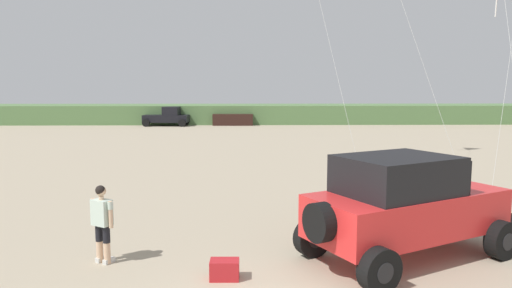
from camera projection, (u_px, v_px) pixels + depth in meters
name	position (u px, v px, depth m)	size (l,w,h in m)	color
dune_ridge	(284.00, 113.00, 52.17)	(90.00, 8.77, 2.03)	#567A47
jeep	(405.00, 204.00, 9.67)	(5.00, 4.07, 2.26)	red
person_watching	(102.00, 220.00, 9.43)	(0.55, 0.44, 1.67)	#DBB28E
cooler_box	(225.00, 269.00, 8.69)	(0.56, 0.36, 0.38)	#B21E23
distant_pickup	(168.00, 117.00, 46.70)	(4.70, 2.60, 1.98)	black
distant_sedan	(233.00, 120.00, 47.70)	(4.20, 1.70, 1.20)	black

